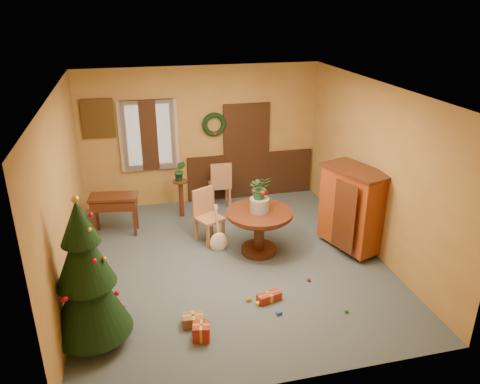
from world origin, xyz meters
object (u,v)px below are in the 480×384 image
object	(u,v)px
chair_near	(207,214)
sideboard	(353,207)
christmas_tree	(86,277)
dining_table	(259,224)
writing_desk	(114,205)

from	to	relation	value
chair_near	sideboard	distance (m)	2.58
christmas_tree	dining_table	bearing A→B (deg)	32.38
chair_near	writing_desk	bearing A→B (deg)	157.37
christmas_tree	sideboard	bearing A→B (deg)	18.94
christmas_tree	chair_near	bearing A→B (deg)	51.35
chair_near	christmas_tree	bearing A→B (deg)	-128.65
chair_near	sideboard	xyz separation A→B (m)	(2.40, -0.89, 0.27)
dining_table	writing_desk	distance (m)	2.77
writing_desk	sideboard	distance (m)	4.33
dining_table	christmas_tree	world-z (taller)	christmas_tree
dining_table	writing_desk	world-z (taller)	dining_table
sideboard	dining_table	bearing A→B (deg)	171.77
chair_near	christmas_tree	xyz separation A→B (m)	(-1.90, -2.37, 0.44)
dining_table	chair_near	distance (m)	1.04
christmas_tree	writing_desk	bearing A→B (deg)	84.86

